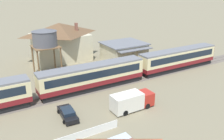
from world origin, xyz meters
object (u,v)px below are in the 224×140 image
object	(u,v)px
station_building	(124,52)
delivery_truck_red	(132,101)
station_house_brown_roof	(60,41)
water_tower	(45,38)
passenger_train	(94,75)
parked_car_black	(68,113)

from	to	relation	value
station_building	delivery_truck_red	world-z (taller)	station_building
station_house_brown_roof	water_tower	distance (m)	10.07
passenger_train	station_building	xyz separation A→B (m)	(12.54, 10.27, -0.20)
station_house_brown_roof	water_tower	xyz separation A→B (m)	(-5.41, -8.03, 2.78)
station_house_brown_roof	passenger_train	bearing A→B (deg)	-91.31
station_building	parked_car_black	bearing A→B (deg)	-139.55
station_building	station_house_brown_roof	distance (m)	14.67
station_building	delivery_truck_red	distance (m)	22.40
water_tower	station_house_brown_roof	bearing A→B (deg)	56.02
water_tower	delivery_truck_red	distance (m)	21.11
passenger_train	delivery_truck_red	xyz separation A→B (m)	(1.28, -9.07, -1.05)
water_tower	parked_car_black	size ratio (longest dim) A/B	1.91
station_building	water_tower	bearing A→B (deg)	-179.78
parked_car_black	delivery_truck_red	size ratio (longest dim) A/B	0.75
passenger_train	station_building	bearing A→B (deg)	39.32
station_building	parked_car_black	world-z (taller)	station_building
station_house_brown_roof	delivery_truck_red	xyz separation A→B (m)	(0.86, -27.30, -3.12)
station_building	station_house_brown_roof	size ratio (longest dim) A/B	0.72
station_building	delivery_truck_red	bearing A→B (deg)	-120.21
station_building	station_house_brown_roof	world-z (taller)	station_house_brown_roof
parked_car_black	delivery_truck_red	world-z (taller)	delivery_truck_red
water_tower	parked_car_black	xyz separation A→B (m)	(-2.25, -16.80, -6.61)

